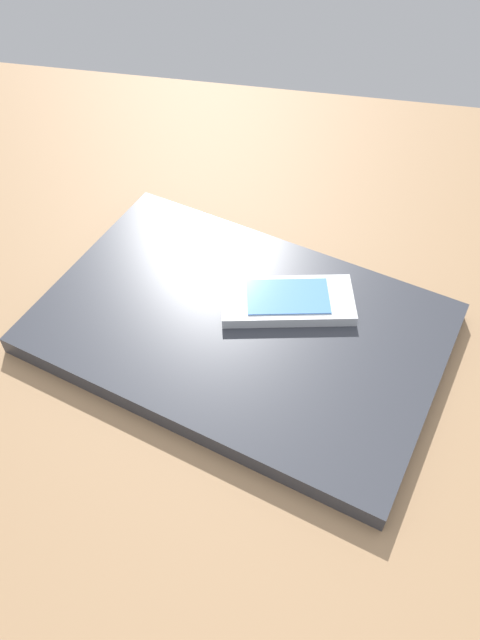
# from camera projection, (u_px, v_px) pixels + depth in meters

# --- Properties ---
(desk_surface) EXTENTS (1.20, 0.80, 0.03)m
(desk_surface) POSITION_uv_depth(u_px,v_px,m) (345.00, 332.00, 0.59)
(desk_surface) COLOR #9E7751
(desk_surface) RESTS_ON ground
(laptop_closed) EXTENTS (0.40, 0.32, 0.02)m
(laptop_closed) POSITION_uv_depth(u_px,v_px,m) (240.00, 328.00, 0.56)
(laptop_closed) COLOR #33353D
(laptop_closed) RESTS_ON desk_surface
(cell_phone_on_laptop) EXTENTS (0.13, 0.08, 0.01)m
(cell_phone_on_laptop) POSITION_uv_depth(u_px,v_px,m) (288.00, 301.00, 0.56)
(cell_phone_on_laptop) COLOR silver
(cell_phone_on_laptop) RESTS_ON laptop_closed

